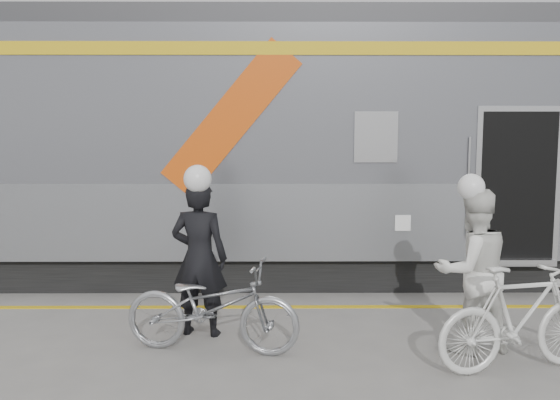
{
  "coord_description": "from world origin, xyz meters",
  "views": [
    {
      "loc": [
        -0.52,
        -5.51,
        2.31
      ],
      "look_at": [
        -0.48,
        1.6,
        1.5
      ],
      "focal_mm": 38.0,
      "sensor_mm": 36.0,
      "label": 1
    }
  ],
  "objects_px": {
    "bicycle_left": "(212,306)",
    "man": "(199,258)",
    "bicycle_right": "(521,318)",
    "woman": "(472,271)"
  },
  "relations": [
    {
      "from": "bicycle_left",
      "to": "man",
      "type": "bearing_deg",
      "value": 30.25
    },
    {
      "from": "man",
      "to": "bicycle_left",
      "type": "xyz_separation_m",
      "value": [
        0.2,
        -0.55,
        -0.4
      ]
    },
    {
      "from": "man",
      "to": "bicycle_right",
      "type": "xyz_separation_m",
      "value": [
        3.24,
        -1.08,
        -0.37
      ]
    },
    {
      "from": "bicycle_left",
      "to": "woman",
      "type": "xyz_separation_m",
      "value": [
        2.74,
        0.02,
        0.37
      ]
    },
    {
      "from": "man",
      "to": "bicycle_right",
      "type": "distance_m",
      "value": 3.44
    },
    {
      "from": "bicycle_left",
      "to": "bicycle_right",
      "type": "relative_size",
      "value": 1.07
    },
    {
      "from": "bicycle_right",
      "to": "man",
      "type": "bearing_deg",
      "value": 58.58
    },
    {
      "from": "man",
      "to": "woman",
      "type": "height_order",
      "value": "man"
    },
    {
      "from": "bicycle_left",
      "to": "bicycle_right",
      "type": "height_order",
      "value": "bicycle_right"
    },
    {
      "from": "bicycle_left",
      "to": "woman",
      "type": "relative_size",
      "value": 1.08
    }
  ]
}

